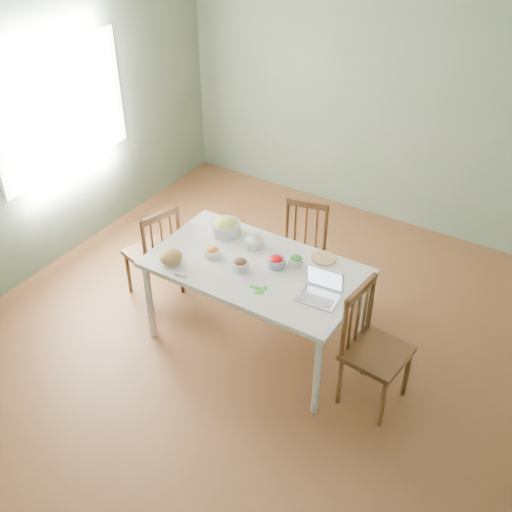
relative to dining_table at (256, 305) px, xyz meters
The scene contains 20 objects.
floor 0.42m from the dining_table, 17.85° to the left, with size 5.00×5.00×0.00m, color brown.
ceiling 2.30m from the dining_table, 17.85° to the left, with size 5.00×5.00×0.00m, color white.
wall_back 2.71m from the dining_table, 87.63° to the left, with size 5.00×0.00×2.70m, color #5B7256.
wall_left 2.57m from the dining_table, behind, with size 0.00×5.00×2.70m, color #5B7256.
window_left 2.64m from the dining_table, behind, with size 0.04×1.60×1.20m, color white.
dining_table is the anchor object (origin of this frame).
chair_far 0.72m from the dining_table, 88.43° to the left, with size 0.42×0.40×0.96m, color #3D2A18, non-canonical shape.
chair_left 1.18m from the dining_table, behind, with size 0.43×0.41×0.97m, color #3D2A18, non-canonical shape.
chair_right 1.13m from the dining_table, ahead, with size 0.45×0.43×1.03m, color #3D2A18, non-canonical shape.
bread_boule 0.83m from the dining_table, 151.68° to the right, with size 0.18×0.18×0.12m, color #A9794C.
butter_stick 0.74m from the dining_table, 135.16° to the right, with size 0.10×0.03×0.03m, color white.
bowl_squash 0.72m from the dining_table, 150.62° to the left, with size 0.25×0.25×0.15m, color #D3D860, non-canonical shape.
bowl_carrot 0.59m from the dining_table, 169.94° to the right, with size 0.13×0.13×0.08m, color #FDA135, non-canonical shape.
bowl_onion 0.53m from the dining_table, 125.76° to the left, with size 0.16×0.16×0.09m, color beige, non-canonical shape.
bowl_mushroom 0.47m from the dining_table, 130.57° to the right, with size 0.14×0.14×0.09m, color #452812, non-canonical shape.
bowl_redpep 0.48m from the dining_table, 33.71° to the left, with size 0.14×0.14×0.09m, color #C6000C, non-canonical shape.
bowl_broccoli 0.55m from the dining_table, 36.73° to the left, with size 0.12×0.12×0.08m, color #124310, non-canonical shape.
flatbread 0.70m from the dining_table, 42.07° to the left, with size 0.20×0.20×0.02m, color tan.
basil_bunch 0.51m from the dining_table, 55.98° to the right, with size 0.17×0.17×0.02m, color #0F610D, non-canonical shape.
laptop 0.80m from the dining_table, ahead, with size 0.30×0.24×0.21m, color silver, non-canonical shape.
Camera 1 is at (2.03, -3.44, 3.78)m, focal length 43.70 mm.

